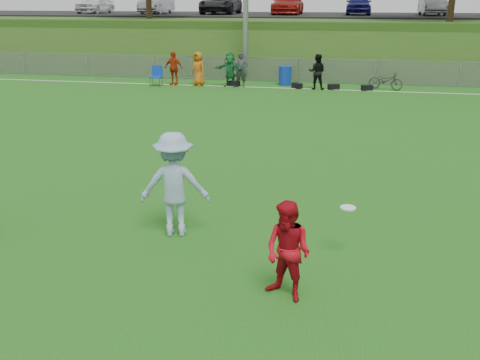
% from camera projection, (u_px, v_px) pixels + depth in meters
% --- Properties ---
extents(ground, '(120.00, 120.00, 0.00)m').
position_uv_depth(ground, '(196.00, 244.00, 9.79)').
color(ground, '#195812').
rests_on(ground, ground).
extents(sideline_far, '(60.00, 0.10, 0.01)m').
position_uv_depth(sideline_far, '(294.00, 88.00, 26.49)').
color(sideline_far, white).
rests_on(sideline_far, ground).
extents(fence, '(58.00, 0.06, 1.30)m').
position_uv_depth(fence, '(299.00, 70.00, 28.13)').
color(fence, gray).
rests_on(fence, ground).
extents(berm, '(120.00, 18.00, 3.00)m').
position_uv_depth(berm, '(313.00, 39.00, 38.06)').
color(berm, '#284D15').
rests_on(berm, ground).
extents(parking_lot, '(120.00, 12.00, 0.10)m').
position_uv_depth(parking_lot, '(316.00, 15.00, 39.41)').
color(parking_lot, black).
rests_on(parking_lot, berm).
extents(car_row, '(32.04, 5.18, 1.44)m').
position_uv_depth(car_row, '(299.00, 4.00, 38.45)').
color(car_row, white).
rests_on(car_row, parking_lot).
extents(spectator_row, '(8.27, 0.91, 1.69)m').
position_uv_depth(spectator_row, '(234.00, 70.00, 26.78)').
color(spectator_row, '#B72F0C').
rests_on(spectator_row, ground).
extents(gear_bags, '(7.18, 0.59, 0.26)m').
position_uv_depth(gear_bags, '(307.00, 86.00, 26.42)').
color(gear_bags, black).
rests_on(gear_bags, ground).
extents(player_red_center, '(0.93, 0.86, 1.53)m').
position_uv_depth(player_red_center, '(288.00, 252.00, 7.82)').
color(player_red_center, '#B50C1A').
rests_on(player_red_center, ground).
extents(player_blue, '(1.42, 1.00, 1.99)m').
position_uv_depth(player_blue, '(174.00, 185.00, 9.92)').
color(player_blue, '#94ADCD').
rests_on(player_blue, ground).
extents(frisbee, '(0.27, 0.27, 0.02)m').
position_uv_depth(frisbee, '(348.00, 208.00, 9.08)').
color(frisbee, white).
rests_on(frisbee, ground).
extents(recycling_bin, '(0.85, 0.85, 0.97)m').
position_uv_depth(recycling_bin, '(285.00, 76.00, 27.37)').
color(recycling_bin, '#0E32A1').
rests_on(recycling_bin, ground).
extents(camp_chair, '(0.59, 0.60, 1.01)m').
position_uv_depth(camp_chair, '(156.00, 80.00, 27.20)').
color(camp_chair, '#1038AF').
rests_on(camp_chair, ground).
extents(bicycle, '(1.79, 1.20, 0.89)m').
position_uv_depth(bicycle, '(386.00, 80.00, 26.06)').
color(bicycle, '#29292B').
rests_on(bicycle, ground).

